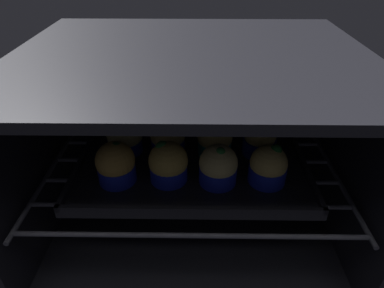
{
  "coord_description": "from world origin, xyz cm",
  "views": [
    {
      "loc": [
        0.74,
        -30.57,
        52.17
      ],
      "look_at": [
        0.0,
        22.8,
        17.1
      ],
      "focal_mm": 30.63,
      "sensor_mm": 36.0,
      "label": 1
    }
  ],
  "objects_px": {
    "muffin_row1_col1": "(168,137)",
    "muffin_row2_col2": "(211,115)",
    "muffin_row0_col2": "(218,166)",
    "muffin_row1_col2": "(215,138)",
    "baking_tray": "(192,154)",
    "muffin_row2_col0": "(133,115)",
    "muffin_row0_col3": "(268,166)",
    "muffin_row0_col0": "(116,164)",
    "muffin_row0_col1": "(168,164)",
    "muffin_row2_col3": "(253,116)",
    "muffin_row2_col1": "(172,118)",
    "muffin_row1_col0": "(125,137)",
    "muffin_row1_col3": "(260,138)"
  },
  "relations": [
    {
      "from": "muffin_row1_col1",
      "to": "muffin_row2_col2",
      "type": "bearing_deg",
      "value": 45.6
    },
    {
      "from": "muffin_row0_col2",
      "to": "muffin_row1_col1",
      "type": "bearing_deg",
      "value": 135.64
    },
    {
      "from": "muffin_row1_col2",
      "to": "muffin_row2_col2",
      "type": "bearing_deg",
      "value": 92.67
    },
    {
      "from": "baking_tray",
      "to": "muffin_row2_col0",
      "type": "relative_size",
      "value": 5.61
    },
    {
      "from": "muffin_row0_col3",
      "to": "muffin_row2_col0",
      "type": "height_order",
      "value": "same"
    },
    {
      "from": "muffin_row0_col3",
      "to": "muffin_row1_col1",
      "type": "distance_m",
      "value": 0.2
    },
    {
      "from": "muffin_row0_col0",
      "to": "muffin_row0_col2",
      "type": "distance_m",
      "value": 0.17
    },
    {
      "from": "muffin_row0_col0",
      "to": "muffin_row0_col1",
      "type": "xyz_separation_m",
      "value": [
        0.09,
        0.0,
        -0.0
      ]
    },
    {
      "from": "muffin_row0_col2",
      "to": "muffin_row2_col3",
      "type": "bearing_deg",
      "value": 64.29
    },
    {
      "from": "muffin_row2_col1",
      "to": "muffin_row0_col0",
      "type": "bearing_deg",
      "value": -116.57
    },
    {
      "from": "muffin_row1_col0",
      "to": "muffin_row1_col3",
      "type": "height_order",
      "value": "same"
    },
    {
      "from": "muffin_row0_col3",
      "to": "muffin_row1_col3",
      "type": "xyz_separation_m",
      "value": [
        -0.0,
        0.09,
        0.0
      ]
    },
    {
      "from": "baking_tray",
      "to": "muffin_row2_col2",
      "type": "distance_m",
      "value": 0.11
    },
    {
      "from": "muffin_row2_col2",
      "to": "muffin_row1_col3",
      "type": "bearing_deg",
      "value": -44.64
    },
    {
      "from": "baking_tray",
      "to": "muffin_row2_col0",
      "type": "xyz_separation_m",
      "value": [
        -0.13,
        0.09,
        0.04
      ]
    },
    {
      "from": "muffin_row1_col0",
      "to": "muffin_row2_col0",
      "type": "distance_m",
      "value": 0.09
    },
    {
      "from": "muffin_row1_col0",
      "to": "muffin_row2_col1",
      "type": "relative_size",
      "value": 1.05
    },
    {
      "from": "muffin_row1_col0",
      "to": "muffin_row2_col2",
      "type": "distance_m",
      "value": 0.19
    },
    {
      "from": "muffin_row0_col0",
      "to": "muffin_row1_col1",
      "type": "bearing_deg",
      "value": 47.45
    },
    {
      "from": "muffin_row0_col1",
      "to": "muffin_row1_col0",
      "type": "height_order",
      "value": "same"
    },
    {
      "from": "muffin_row0_col0",
      "to": "muffin_row1_col2",
      "type": "distance_m",
      "value": 0.19
    },
    {
      "from": "muffin_row0_col0",
      "to": "muffin_row2_col1",
      "type": "relative_size",
      "value": 1.06
    },
    {
      "from": "muffin_row0_col3",
      "to": "muffin_row2_col2",
      "type": "distance_m",
      "value": 0.2
    },
    {
      "from": "muffin_row1_col1",
      "to": "muffin_row2_col1",
      "type": "distance_m",
      "value": 0.08
    },
    {
      "from": "muffin_row0_col2",
      "to": "muffin_row1_col3",
      "type": "height_order",
      "value": "same"
    },
    {
      "from": "muffin_row0_col1",
      "to": "muffin_row1_col2",
      "type": "relative_size",
      "value": 1.0
    },
    {
      "from": "muffin_row0_col3",
      "to": "muffin_row2_col2",
      "type": "height_order",
      "value": "muffin_row2_col2"
    },
    {
      "from": "muffin_row1_col3",
      "to": "muffin_row0_col2",
      "type": "bearing_deg",
      "value": -133.5
    },
    {
      "from": "baking_tray",
      "to": "muffin_row0_col3",
      "type": "relative_size",
      "value": 5.67
    },
    {
      "from": "muffin_row0_col2",
      "to": "muffin_row1_col2",
      "type": "bearing_deg",
      "value": 91.24
    },
    {
      "from": "muffin_row1_col1",
      "to": "muffin_row2_col2",
      "type": "height_order",
      "value": "muffin_row2_col2"
    },
    {
      "from": "muffin_row2_col2",
      "to": "muffin_row2_col1",
      "type": "bearing_deg",
      "value": -175.64
    },
    {
      "from": "muffin_row1_col1",
      "to": "muffin_row0_col2",
      "type": "bearing_deg",
      "value": -44.36
    },
    {
      "from": "muffin_row0_col1",
      "to": "muffin_row1_col3",
      "type": "bearing_deg",
      "value": 26.25
    },
    {
      "from": "baking_tray",
      "to": "muffin_row0_col0",
      "type": "relative_size",
      "value": 5.59
    },
    {
      "from": "baking_tray",
      "to": "muffin_row1_col1",
      "type": "relative_size",
      "value": 5.71
    },
    {
      "from": "muffin_row0_col0",
      "to": "muffin_row0_col3",
      "type": "height_order",
      "value": "muffin_row0_col0"
    },
    {
      "from": "muffin_row2_col0",
      "to": "muffin_row2_col1",
      "type": "distance_m",
      "value": 0.08
    },
    {
      "from": "muffin_row1_col0",
      "to": "muffin_row2_col3",
      "type": "relative_size",
      "value": 0.97
    },
    {
      "from": "muffin_row0_col2",
      "to": "muffin_row1_col3",
      "type": "xyz_separation_m",
      "value": [
        0.08,
        0.09,
        0.0
      ]
    },
    {
      "from": "muffin_row0_col0",
      "to": "muffin_row0_col1",
      "type": "distance_m",
      "value": 0.09
    },
    {
      "from": "muffin_row0_col3",
      "to": "muffin_row2_col2",
      "type": "xyz_separation_m",
      "value": [
        -0.09,
        0.18,
        0.0
      ]
    },
    {
      "from": "muffin_row0_col0",
      "to": "muffin_row0_col2",
      "type": "bearing_deg",
      "value": -0.4
    },
    {
      "from": "muffin_row1_col1",
      "to": "muffin_row1_col2",
      "type": "relative_size",
      "value": 0.98
    },
    {
      "from": "muffin_row2_col1",
      "to": "muffin_row2_col2",
      "type": "xyz_separation_m",
      "value": [
        0.08,
        0.01,
        0.0
      ]
    },
    {
      "from": "muffin_row0_col2",
      "to": "muffin_row1_col0",
      "type": "relative_size",
      "value": 1.0
    },
    {
      "from": "muffin_row0_col3",
      "to": "muffin_row1_col2",
      "type": "xyz_separation_m",
      "value": [
        -0.09,
        0.09,
        0.0
      ]
    },
    {
      "from": "muffin_row0_col2",
      "to": "muffin_row2_col3",
      "type": "xyz_separation_m",
      "value": [
        0.08,
        0.17,
        0.0
      ]
    },
    {
      "from": "muffin_row1_col0",
      "to": "muffin_row2_col3",
      "type": "bearing_deg",
      "value": 17.67
    },
    {
      "from": "muffin_row1_col2",
      "to": "muffin_row1_col0",
      "type": "bearing_deg",
      "value": 178.84
    }
  ]
}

